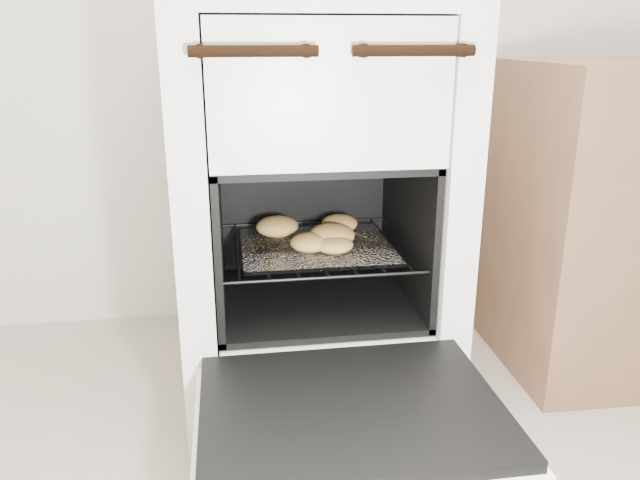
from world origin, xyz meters
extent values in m
cube|color=silver|center=(-0.11, 1.17, 0.48)|extent=(0.62, 0.66, 0.96)
cylinder|color=black|center=(-0.26, 0.82, 0.83)|extent=(0.23, 0.02, 0.02)
cylinder|color=black|center=(0.03, 0.82, 0.83)|extent=(0.23, 0.02, 0.02)
cube|color=black|center=(-0.11, 0.63, 0.22)|extent=(0.54, 0.42, 0.02)
cube|color=silver|center=(-0.11, 0.63, 0.20)|extent=(0.56, 0.44, 0.02)
cylinder|color=black|center=(-0.34, 1.08, 0.37)|extent=(0.01, 0.44, 0.01)
cylinder|color=black|center=(0.11, 1.08, 0.37)|extent=(0.01, 0.44, 0.01)
cylinder|color=black|center=(-0.11, 0.88, 0.37)|extent=(0.45, 0.01, 0.01)
cylinder|color=black|center=(-0.11, 1.29, 0.37)|extent=(0.45, 0.01, 0.01)
cylinder|color=black|center=(-0.30, 1.08, 0.37)|extent=(0.01, 0.42, 0.01)
cylinder|color=black|center=(-0.24, 1.08, 0.37)|extent=(0.01, 0.42, 0.01)
cylinder|color=black|center=(-0.18, 1.08, 0.37)|extent=(0.01, 0.42, 0.01)
cylinder|color=black|center=(-0.11, 1.08, 0.37)|extent=(0.01, 0.42, 0.01)
cylinder|color=black|center=(-0.05, 1.08, 0.37)|extent=(0.01, 0.42, 0.01)
cylinder|color=black|center=(0.01, 1.08, 0.37)|extent=(0.01, 0.42, 0.01)
cylinder|color=black|center=(0.07, 1.08, 0.37)|extent=(0.01, 0.42, 0.01)
cube|color=white|center=(-0.11, 1.06, 0.38)|extent=(0.35, 0.31, 0.01)
ellipsoid|color=tan|center=(-0.04, 1.16, 0.40)|extent=(0.13, 0.13, 0.04)
ellipsoid|color=tan|center=(-0.08, 1.05, 0.41)|extent=(0.15, 0.15, 0.05)
ellipsoid|color=tan|center=(-0.20, 1.15, 0.41)|extent=(0.15, 0.15, 0.05)
ellipsoid|color=tan|center=(-0.13, 1.03, 0.40)|extent=(0.11, 0.11, 0.04)
ellipsoid|color=tan|center=(-0.08, 1.01, 0.40)|extent=(0.12, 0.12, 0.04)
camera|label=1|loc=(-0.32, -0.33, 0.86)|focal=35.00mm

